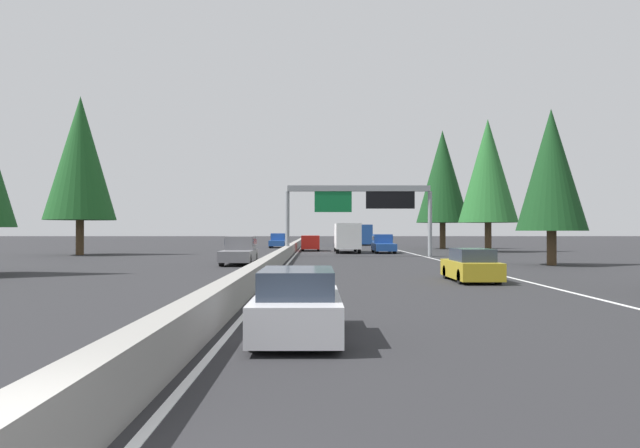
# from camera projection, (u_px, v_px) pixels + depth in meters

# --- Properties ---
(ground_plane) EXTENTS (320.00, 320.00, 0.00)m
(ground_plane) POSITION_uv_depth(u_px,v_px,m) (296.00, 251.00, 64.17)
(ground_plane) COLOR #262628
(median_barrier) EXTENTS (180.00, 0.56, 0.90)m
(median_barrier) POSITION_uv_depth(u_px,v_px,m) (299.00, 243.00, 84.17)
(median_barrier) COLOR gray
(median_barrier) RESTS_ON ground
(shoulder_stripe_right) EXTENTS (160.00, 0.16, 0.01)m
(shoulder_stripe_right) POSITION_uv_depth(u_px,v_px,m) (391.00, 248.00, 74.24)
(shoulder_stripe_right) COLOR silver
(shoulder_stripe_right) RESTS_ON ground
(shoulder_stripe_median) EXTENTS (160.00, 0.16, 0.01)m
(shoulder_stripe_median) POSITION_uv_depth(u_px,v_px,m) (301.00, 248.00, 74.17)
(shoulder_stripe_median) COLOR silver
(shoulder_stripe_median) RESTS_ON ground
(sign_gantry_overhead) EXTENTS (0.50, 12.68, 6.14)m
(sign_gantry_overhead) POSITION_uv_depth(u_px,v_px,m) (361.00, 200.00, 51.37)
(sign_gantry_overhead) COLOR gray
(sign_gantry_overhead) RESTS_ON ground
(sedan_far_right) EXTENTS (4.40, 1.80, 1.47)m
(sedan_far_right) POSITION_uv_depth(u_px,v_px,m) (297.00, 305.00, 12.69)
(sedan_far_right) COLOR silver
(sedan_far_right) RESTS_ON ground
(sedan_mid_left) EXTENTS (4.40, 1.80, 1.47)m
(sedan_mid_left) POSITION_uv_depth(u_px,v_px,m) (471.00, 266.00, 26.54)
(sedan_mid_left) COLOR #AD931E
(sedan_mid_left) RESTS_ON ground
(pickup_far_left) EXTENTS (5.60, 2.00, 1.86)m
(pickup_far_left) POSITION_uv_depth(u_px,v_px,m) (383.00, 244.00, 59.76)
(pickup_far_left) COLOR #1E4793
(pickup_far_left) RESTS_ON ground
(bus_near_center) EXTENTS (11.50, 2.55, 3.10)m
(bus_near_center) POSITION_uv_depth(u_px,v_px,m) (361.00, 234.00, 92.66)
(bus_near_center) COLOR #1E4793
(bus_near_center) RESTS_ON ground
(box_truck_mid_right) EXTENTS (8.50, 2.40, 2.95)m
(box_truck_mid_right) POSITION_uv_depth(u_px,v_px,m) (347.00, 237.00, 60.52)
(box_truck_mid_right) COLOR white
(box_truck_mid_right) RESTS_ON ground
(minivan_mid_center) EXTENTS (5.00, 1.95, 1.69)m
(minivan_mid_center) POSITION_uv_depth(u_px,v_px,m) (311.00, 242.00, 65.54)
(minivan_mid_center) COLOR maroon
(minivan_mid_center) RESTS_ON ground
(oncoming_near) EXTENTS (5.60, 2.00, 1.86)m
(oncoming_near) POSITION_uv_depth(u_px,v_px,m) (278.00, 241.00, 77.93)
(oncoming_near) COLOR #1E4793
(oncoming_near) RESTS_ON ground
(oncoming_far) EXTENTS (5.60, 2.00, 1.86)m
(oncoming_far) POSITION_uv_depth(u_px,v_px,m) (240.00, 251.00, 39.82)
(oncoming_far) COLOR slate
(oncoming_far) RESTS_ON ground
(conifer_right_near) EXTENTS (4.50, 4.50, 10.22)m
(conifer_right_near) POSITION_uv_depth(u_px,v_px,m) (551.00, 170.00, 38.76)
(conifer_right_near) COLOR #4C3823
(conifer_right_near) RESTS_ON ground
(conifer_right_mid) EXTENTS (6.17, 6.17, 14.03)m
(conifer_right_mid) POSITION_uv_depth(u_px,v_px,m) (488.00, 171.00, 62.79)
(conifer_right_mid) COLOR #4C3823
(conifer_right_mid) RESTS_ON ground
(conifer_right_far) EXTENTS (6.41, 6.41, 14.56)m
(conifer_right_far) POSITION_uv_depth(u_px,v_px,m) (443.00, 177.00, 73.07)
(conifer_right_far) COLOR #4C3823
(conifer_right_far) RESTS_ON ground
(conifer_left_near) EXTENTS (6.45, 6.45, 14.65)m
(conifer_left_near) POSITION_uv_depth(u_px,v_px,m) (80.00, 158.00, 54.80)
(conifer_left_near) COLOR #4C3823
(conifer_left_near) RESTS_ON ground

